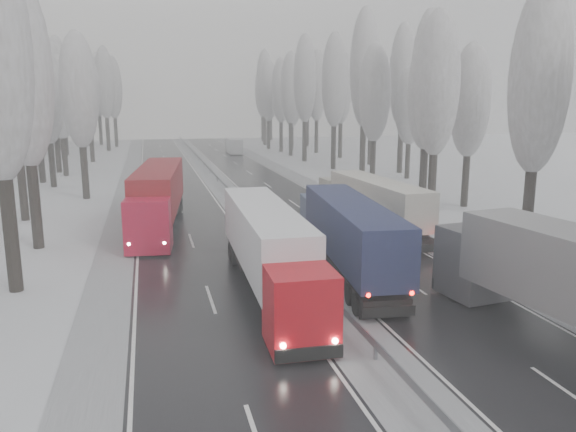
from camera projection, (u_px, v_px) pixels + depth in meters
name	position (u px, v px, depth m)	size (l,w,h in m)	color
ground	(426.00, 417.00, 17.16)	(260.00, 260.00, 0.00)	silver
carriageway_right	(312.00, 216.00, 46.91)	(7.50, 200.00, 0.03)	black
carriageway_left	(185.00, 223.00, 44.41)	(7.50, 200.00, 0.03)	black
median_slush	(251.00, 219.00, 45.66)	(3.00, 200.00, 0.04)	#AAADB2
shoulder_right	(368.00, 213.00, 48.08)	(2.40, 200.00, 0.04)	#AAADB2
shoulder_left	(120.00, 226.00, 43.23)	(2.40, 200.00, 0.04)	#AAADB2
median_guardrail	(251.00, 212.00, 45.53)	(0.12, 200.00, 0.76)	slate
tree_16	(539.00, 81.00, 33.46)	(3.60, 3.60, 16.53)	black
tree_18	(437.00, 85.00, 44.13)	(3.60, 3.60, 16.58)	black
tree_19	(470.00, 101.00, 49.50)	(3.60, 3.60, 14.57)	black
tree_20	(427.00, 94.00, 52.77)	(3.60, 3.60, 15.71)	black
tree_21	(429.00, 75.00, 56.73)	(3.60, 3.60, 18.62)	black
tree_22	(375.00, 94.00, 62.46)	(3.60, 3.60, 15.86)	black
tree_23	(410.00, 107.00, 68.05)	(3.60, 3.60, 13.55)	black
tree_24	(365.00, 69.00, 67.22)	(3.60, 3.60, 20.49)	black
tree_25	(403.00, 77.00, 72.80)	(3.60, 3.60, 19.44)	black
tree_26	(334.00, 81.00, 77.10)	(3.60, 3.60, 18.78)	black
tree_27	(372.00, 88.00, 82.75)	(3.60, 3.60, 17.62)	black
tree_28	(305.00, 80.00, 86.85)	(3.60, 3.60, 19.62)	black
tree_29	(341.00, 87.00, 92.60)	(3.60, 3.60, 18.11)	black
tree_30	(291.00, 88.00, 96.39)	(3.60, 3.60, 17.86)	black
tree_31	(317.00, 87.00, 101.50)	(3.60, 3.60, 18.58)	black
tree_32	(281.00, 91.00, 103.61)	(3.60, 3.60, 17.33)	black
tree_33	(292.00, 102.00, 108.54)	(3.60, 3.60, 14.33)	black
tree_34	(268.00, 91.00, 110.10)	(3.60, 3.60, 17.63)	black
tree_35	(308.00, 89.00, 116.02)	(3.60, 3.60, 18.25)	black
tree_36	(264.00, 84.00, 119.43)	(3.60, 3.60, 20.23)	black
tree_37	(292.00, 96.00, 125.39)	(3.60, 3.60, 16.37)	black
tree_38	(262.00, 91.00, 130.16)	(3.60, 3.60, 17.97)	black
tree_39	(271.00, 96.00, 134.86)	(3.60, 3.60, 16.19)	black
tree_58	(23.00, 74.00, 34.66)	(3.60, 3.60, 17.21)	black
tree_60	(14.00, 99.00, 43.49)	(3.60, 3.60, 14.84)	black
tree_62	(79.00, 91.00, 53.29)	(3.60, 3.60, 16.04)	black
tree_64	(46.00, 96.00, 60.88)	(3.60, 3.60, 15.42)	black
tree_65	(33.00, 73.00, 63.73)	(3.60, 3.60, 19.48)	black
tree_66	(60.00, 98.00, 70.08)	(3.60, 3.60, 15.23)	black
tree_67	(52.00, 89.00, 73.31)	(3.60, 3.60, 17.09)	black
tree_68	(79.00, 91.00, 76.70)	(3.60, 3.60, 16.65)	black
tree_69	(45.00, 79.00, 79.00)	(3.60, 3.60, 19.35)	black
tree_70	(88.00, 90.00, 86.28)	(3.60, 3.60, 17.09)	black
tree_71	(58.00, 80.00, 88.63)	(3.60, 3.60, 19.61)	black
tree_72	(78.00, 99.00, 94.79)	(3.60, 3.60, 15.11)	black
tree_73	(62.00, 91.00, 97.64)	(3.60, 3.60, 17.22)	black
tree_74	(105.00, 83.00, 105.38)	(3.60, 3.60, 19.68)	black
tree_75	(56.00, 87.00, 107.15)	(3.60, 3.60, 18.60)	black
tree_76	(113.00, 88.00, 114.69)	(3.60, 3.60, 18.55)	black
tree_77	(87.00, 102.00, 117.70)	(3.60, 3.60, 14.32)	black
tree_78	(98.00, 86.00, 119.98)	(3.60, 3.60, 19.55)	black
tree_79	(86.00, 93.00, 123.45)	(3.60, 3.60, 17.07)	black
truck_blue_box	(346.00, 230.00, 31.28)	(4.16, 16.44, 4.18)	navy
truck_cream_box	(371.00, 200.00, 41.65)	(3.24, 15.26, 3.89)	#9F9E8D
box_truck_distant	(234.00, 146.00, 101.50)	(2.43, 7.47, 2.77)	silver
truck_red_white	(269.00, 246.00, 27.74)	(3.05, 16.51, 4.22)	#B60A14
truck_red_red	(158.00, 194.00, 41.80)	(4.78, 17.99, 4.57)	#B10A27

